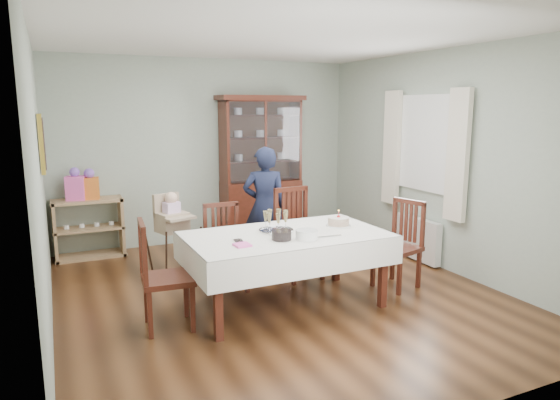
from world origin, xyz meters
TOP-DOWN VIEW (x-y plane):
  - floor at (0.00, 0.00)m, footprint 5.00×5.00m
  - room_shell at (0.00, 0.53)m, footprint 5.00×5.00m
  - dining_table at (-0.07, -0.35)m, footprint 2.01×1.17m
  - china_cabinet at (0.75, 2.26)m, footprint 1.30×0.48m
  - sideboard at (-1.75, 2.28)m, footprint 0.90×0.38m
  - picture_frame at (-2.22, 0.80)m, footprint 0.04×0.48m
  - window at (2.22, 0.30)m, footprint 0.04×1.02m
  - curtain_left at (2.16, -0.32)m, footprint 0.07×0.30m
  - curtain_right at (2.16, 0.92)m, footprint 0.07×0.30m
  - radiator at (2.16, 0.30)m, footprint 0.10×0.80m
  - chair_far_left at (-0.46, 0.36)m, footprint 0.44×0.44m
  - chair_far_right at (0.45, 0.38)m, footprint 0.51×0.51m
  - chair_end_left at (-1.29, -0.35)m, footprint 0.49×0.49m
  - chair_end_right at (1.31, -0.37)m, footprint 0.54×0.54m
  - woman at (0.27, 0.99)m, footprint 0.65×0.53m
  - high_chair at (-0.88, 1.12)m, footprint 0.57×0.57m
  - champagne_tray at (-0.12, -0.23)m, footprint 0.35×0.35m
  - birthday_cake at (0.57, -0.30)m, footprint 0.26×0.26m
  - plate_stack_dark at (-0.21, -0.54)m, footprint 0.24×0.24m
  - plate_stack_white at (0.02, -0.63)m, footprint 0.27×0.27m
  - napkin_stack at (-0.63, -0.59)m, footprint 0.15×0.15m
  - cutlery at (-0.63, -0.43)m, footprint 0.12×0.16m
  - cake_knife at (0.25, -0.64)m, footprint 0.29×0.05m
  - gift_bag_pink at (-1.88, 2.26)m, footprint 0.27×0.21m
  - gift_bag_orange at (-1.70, 2.26)m, footprint 0.24×0.19m

SIDE VIEW (x-z plane):
  - floor at x=0.00m, z-range 0.00..0.00m
  - chair_far_left at x=-0.46m, z-range -0.19..0.76m
  - chair_end_right at x=1.31m, z-range -0.20..0.78m
  - radiator at x=2.16m, z-range 0.02..0.57m
  - chair_end_left at x=-1.29m, z-range -0.20..0.80m
  - chair_far_right at x=0.45m, z-range -0.21..0.84m
  - dining_table at x=-0.07m, z-range 0.00..0.76m
  - high_chair at x=-0.88m, z-range -0.11..0.90m
  - sideboard at x=-1.75m, z-range 0.00..0.80m
  - woman at x=0.27m, z-range 0.00..1.52m
  - cutlery at x=-0.63m, z-range 0.76..0.77m
  - cake_knife at x=0.25m, z-range 0.76..0.77m
  - napkin_stack at x=-0.63m, z-range 0.76..0.78m
  - plate_stack_dark at x=-0.21m, z-range 0.76..0.85m
  - plate_stack_white at x=0.02m, z-range 0.76..0.85m
  - birthday_cake at x=0.57m, z-range 0.72..0.90m
  - champagne_tray at x=-0.12m, z-range 0.72..0.93m
  - gift_bag_orange at x=-1.70m, z-range 0.78..1.19m
  - gift_bag_pink at x=-1.88m, z-range 0.78..1.21m
  - china_cabinet at x=0.75m, z-range 0.04..2.21m
  - curtain_left at x=2.16m, z-range 0.67..2.23m
  - curtain_right at x=2.16m, z-range 0.67..2.23m
  - window at x=2.22m, z-range 0.94..2.16m
  - picture_frame at x=-2.22m, z-range 1.36..1.94m
  - room_shell at x=0.00m, z-range -0.80..4.20m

